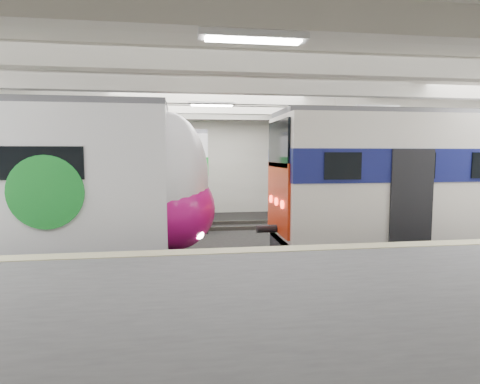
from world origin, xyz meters
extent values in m
cube|color=black|center=(0.00, 0.00, -0.05)|extent=(36.00, 24.00, 0.10)
cube|color=silver|center=(0.00, 0.00, 5.55)|extent=(36.00, 24.00, 0.20)
cube|color=beige|center=(0.00, 10.00, 2.75)|extent=(30.00, 0.10, 5.50)
cube|color=beige|center=(0.00, -10.00, 2.75)|extent=(30.00, 0.10, 5.50)
cube|color=#515153|center=(0.00, -6.50, 0.55)|extent=(30.00, 7.00, 1.10)
cube|color=beige|center=(0.00, -3.25, 1.11)|extent=(30.00, 0.50, 0.02)
cube|color=beige|center=(-3.00, 3.00, 2.75)|extent=(0.50, 0.50, 5.50)
cube|color=beige|center=(5.00, 3.00, 2.75)|extent=(0.50, 0.50, 5.50)
cube|color=beige|center=(0.00, 0.00, 5.25)|extent=(30.00, 18.00, 0.50)
cube|color=#59544C|center=(0.00, 0.00, 0.08)|extent=(30.00, 1.52, 0.16)
cube|color=#59544C|center=(0.00, 5.50, 0.08)|extent=(30.00, 1.52, 0.16)
cylinder|color=black|center=(0.00, 0.00, 4.70)|extent=(30.00, 0.03, 0.03)
cylinder|color=black|center=(0.00, 5.50, 4.70)|extent=(30.00, 0.03, 0.03)
cube|color=white|center=(0.00, -2.00, 4.92)|extent=(26.00, 8.40, 0.12)
ellipsoid|color=white|center=(-1.45, 0.00, 2.50)|extent=(2.36, 2.92, 3.92)
ellipsoid|color=#C41073|center=(-1.33, 0.00, 1.62)|extent=(2.50, 2.97, 2.40)
cylinder|color=green|center=(-4.38, -1.52, 2.30)|extent=(1.85, 0.06, 1.85)
cube|color=#B2270B|center=(1.86, 0.00, 1.90)|extent=(0.08, 2.55, 2.15)
cube|color=black|center=(1.86, 0.00, 3.54)|extent=(0.08, 2.40, 1.40)
cube|color=black|center=(8.76, 0.00, 0.35)|extent=(13.71, 2.10, 0.70)
cube|color=white|center=(-6.48, 5.50, 2.27)|extent=(13.12, 3.08, 3.54)
cube|color=green|center=(-6.48, 5.50, 2.73)|extent=(13.16, 3.14, 0.74)
cube|color=#4C4C51|center=(-6.48, 5.50, 4.13)|extent=(13.10, 2.62, 0.16)
cube|color=black|center=(-6.48, 5.50, 0.30)|extent=(13.11, 2.80, 0.60)
camera|label=1|loc=(-1.06, -11.90, 3.25)|focal=30.00mm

